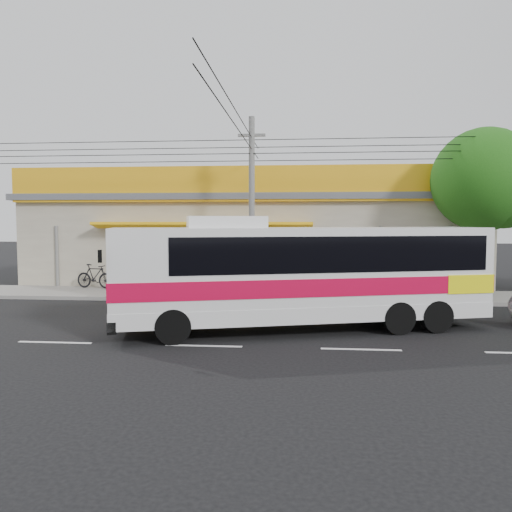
# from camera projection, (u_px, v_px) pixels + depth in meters

# --- Properties ---
(ground) EXTENTS (120.00, 120.00, 0.00)m
(ground) POSITION_uv_depth(u_px,v_px,m) (219.00, 326.00, 15.33)
(ground) COLOR black
(ground) RESTS_ON ground
(sidewalk) EXTENTS (30.00, 3.20, 0.15)m
(sidewalk) POSITION_uv_depth(u_px,v_px,m) (242.00, 295.00, 21.29)
(sidewalk) COLOR gray
(sidewalk) RESTS_ON ground
(lane_markings) EXTENTS (50.00, 0.12, 0.01)m
(lane_markings) POSITION_uv_depth(u_px,v_px,m) (204.00, 346.00, 12.85)
(lane_markings) COLOR silver
(lane_markings) RESTS_ON ground
(storefront_building) EXTENTS (22.60, 9.20, 5.70)m
(storefront_building) POSITION_uv_depth(u_px,v_px,m) (254.00, 238.00, 26.64)
(storefront_building) COLOR gray
(storefront_building) RESTS_ON ground
(coach_bus) EXTENTS (11.10, 5.19, 3.35)m
(coach_bus) POSITION_uv_depth(u_px,v_px,m) (309.00, 270.00, 14.62)
(coach_bus) COLOR silver
(coach_bus) RESTS_ON ground
(motorbike_red) EXTENTS (1.69, 0.65, 0.88)m
(motorbike_red) POSITION_uv_depth(u_px,v_px,m) (128.00, 280.00, 22.23)
(motorbike_red) COLOR maroon
(motorbike_red) RESTS_ON sidewalk
(motorbike_dark) EXTENTS (1.91, 0.85, 1.11)m
(motorbike_dark) POSITION_uv_depth(u_px,v_px,m) (95.00, 276.00, 22.79)
(motorbike_dark) COLOR black
(motorbike_dark) RESTS_ON sidewalk
(utility_pole) EXTENTS (34.00, 14.00, 7.42)m
(utility_pole) POSITION_uv_depth(u_px,v_px,m) (252.00, 149.00, 20.15)
(utility_pole) COLOR #5F605D
(utility_pole) RESTS_ON ground
(tree_near) EXTENTS (4.25, 4.25, 7.05)m
(tree_near) POSITION_uv_depth(u_px,v_px,m) (488.00, 183.00, 20.47)
(tree_near) COLOR #341F14
(tree_near) RESTS_ON ground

